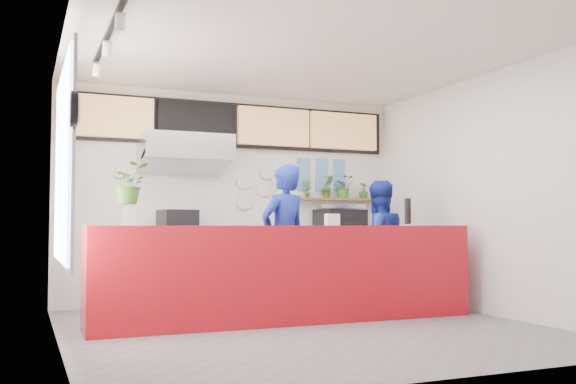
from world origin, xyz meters
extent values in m
plane|color=slate|center=(0.00, 0.00, 0.00)|extent=(5.00, 5.00, 0.00)
plane|color=silver|center=(0.00, 0.00, 3.00)|extent=(5.00, 5.00, 0.00)
plane|color=white|center=(0.00, 2.50, 1.50)|extent=(5.00, 0.00, 5.00)
plane|color=white|center=(-2.50, 0.00, 1.50)|extent=(0.00, 5.00, 5.00)
plane|color=white|center=(2.50, 0.00, 1.50)|extent=(0.00, 5.00, 5.00)
cube|color=#AF0C17|center=(0.00, 0.40, 0.55)|extent=(4.50, 0.60, 1.10)
cube|color=beige|center=(0.00, 2.49, 2.60)|extent=(5.00, 0.02, 0.80)
cube|color=#B2B5BA|center=(-0.80, 2.20, 0.45)|extent=(1.80, 0.60, 0.90)
cube|color=black|center=(-0.89, 2.20, 1.11)|extent=(0.51, 0.51, 0.41)
cube|color=#B2B5BA|center=(-0.80, 2.15, 2.15)|extent=(1.20, 0.70, 0.35)
cube|color=#B2B5BA|center=(-0.80, 2.15, 1.95)|extent=(1.20, 0.69, 0.31)
cube|color=#B2B5BA|center=(1.50, 2.20, 0.45)|extent=(1.80, 0.60, 0.90)
cube|color=black|center=(1.57, 2.20, 1.12)|extent=(0.75, 0.59, 0.44)
cube|color=#B3B6BB|center=(1.57, 2.20, 1.38)|extent=(0.75, 0.59, 0.06)
cube|color=brown|center=(1.60, 2.40, 1.50)|extent=(1.40, 0.18, 0.04)
cube|color=tan|center=(-1.75, 2.38, 2.55)|extent=(1.10, 0.10, 0.55)
cube|color=black|center=(-0.59, 2.38, 2.55)|extent=(1.10, 0.10, 0.55)
cube|color=tan|center=(0.57, 2.38, 2.55)|extent=(1.10, 0.10, 0.55)
cube|color=tan|center=(1.73, 2.38, 2.55)|extent=(1.10, 0.10, 0.55)
cube|color=black|center=(0.00, 2.46, 2.55)|extent=(4.80, 0.04, 0.65)
cube|color=silver|center=(-2.47, 0.30, 1.70)|extent=(0.04, 2.20, 1.90)
cube|color=#B2B5BA|center=(-2.45, 0.30, 1.70)|extent=(0.03, 2.30, 2.00)
cylinder|color=black|center=(-2.46, -0.90, 2.05)|extent=(0.05, 0.30, 0.30)
cylinder|color=white|center=(-2.43, -0.90, 2.05)|extent=(0.02, 0.26, 0.26)
cube|color=black|center=(-2.10, 0.00, 2.94)|extent=(0.05, 2.40, 0.04)
cylinder|color=silver|center=(0.15, 2.47, 1.75)|extent=(0.24, 0.03, 0.24)
cylinder|color=silver|center=(0.45, 2.47, 1.65)|extent=(0.24, 0.03, 0.24)
cylinder|color=silver|center=(0.15, 2.47, 1.45)|extent=(0.24, 0.03, 0.24)
cylinder|color=silver|center=(0.50, 2.47, 1.90)|extent=(0.24, 0.03, 0.24)
cube|color=#598CBF|center=(1.10, 2.48, 2.00)|extent=(0.20, 0.02, 0.25)
cube|color=#598CBF|center=(1.40, 2.48, 2.00)|extent=(0.20, 0.02, 0.25)
cube|color=#598CBF|center=(1.70, 2.48, 2.00)|extent=(0.20, 0.02, 0.25)
cube|color=#598CBF|center=(1.10, 2.48, 1.75)|extent=(0.20, 0.02, 0.25)
cube|color=#598CBF|center=(1.40, 2.48, 1.75)|extent=(0.20, 0.02, 0.25)
cube|color=#598CBF|center=(1.70, 2.48, 1.75)|extent=(0.20, 0.02, 0.25)
imported|color=navy|center=(0.17, 1.00, 0.93)|extent=(0.79, 0.65, 1.86)
imported|color=navy|center=(1.47, 0.93, 0.84)|extent=(0.85, 0.67, 1.69)
imported|color=#326623|center=(1.12, 2.40, 1.66)|extent=(0.17, 0.14, 0.28)
imported|color=#326623|center=(1.46, 2.40, 1.69)|extent=(0.20, 0.16, 0.34)
imported|color=#326623|center=(1.73, 2.40, 1.69)|extent=(0.36, 0.33, 0.34)
imported|color=#326623|center=(2.08, 2.40, 1.65)|extent=(0.18, 0.17, 0.26)
cylinder|color=silver|center=(-1.81, 0.38, 1.20)|extent=(0.17, 0.17, 0.19)
imported|color=#326623|center=(-1.81, 0.38, 1.53)|extent=(0.42, 0.37, 0.43)
cube|color=white|center=(0.49, 0.30, 1.17)|extent=(0.16, 0.10, 0.14)
cylinder|color=white|center=(1.54, 0.33, 1.11)|extent=(0.23, 0.23, 0.01)
cylinder|color=black|center=(1.54, 0.33, 1.27)|extent=(0.10, 0.10, 0.32)
camera|label=1|loc=(-2.84, -6.36, 1.10)|focal=40.00mm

